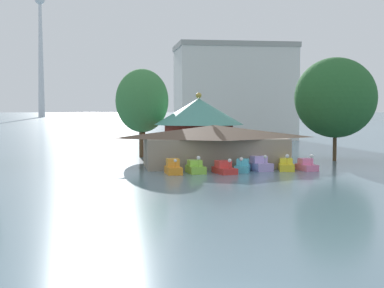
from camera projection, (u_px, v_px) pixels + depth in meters
The scene contains 13 objects.
pedal_boat_orange at pixel (173, 168), 53.39m from camera, with size 1.47×2.83×1.50m.
pedal_boat_lime at pixel (196, 168), 54.10m from camera, with size 1.70×2.90×1.72m.
pedal_boat_red at pixel (224, 168), 53.83m from camera, with size 2.05×3.22×1.51m.
pedal_boat_cyan at pixel (243, 167), 55.09m from camera, with size 2.16×3.02×1.52m.
pedal_boat_lavender at pixel (260, 165), 56.30m from camera, with size 2.20×2.93×1.63m.
pedal_boat_yellow at pixel (286, 165), 56.39m from camera, with size 2.07×3.13×1.72m.
pedal_boat_pink at pixel (306, 165), 56.40m from camera, with size 1.72×2.67×1.69m.
boathouse at pixel (214, 145), 59.85m from camera, with size 15.71×8.37×4.40m.
green_roof_pavilion at pixel (199, 125), 67.76m from camera, with size 10.70×10.70×8.06m.
shoreline_tree_mid at pixel (142, 101), 71.59m from camera, with size 6.69×6.69×11.16m.
shoreline_tree_right at pixel (335, 98), 66.31m from camera, with size 9.53×9.53×12.12m.
background_building_block at pixel (234, 92), 113.87m from camera, with size 23.24×13.97×18.94m.
distant_broadcast_tower at pixel (40, 11), 416.20m from camera, with size 7.81×7.81×188.46m.
Camera 1 is at (-3.93, -16.60, 6.11)m, focal length 53.09 mm.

